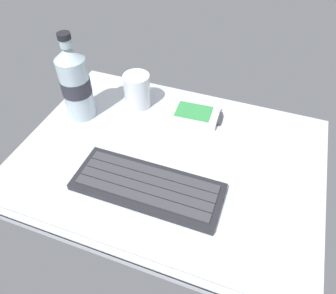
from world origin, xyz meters
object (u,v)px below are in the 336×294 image
(keyboard, at_px, (148,186))
(juice_cup, at_px, (137,92))
(handheld_device, at_px, (194,114))
(water_bottle, at_px, (75,83))

(keyboard, distance_m, juice_cup, 0.27)
(handheld_device, bearing_deg, keyboard, -95.04)
(water_bottle, bearing_deg, keyboard, -33.33)
(handheld_device, xyz_separation_m, water_bottle, (-0.26, -0.09, 0.08))
(keyboard, bearing_deg, juice_cup, 117.74)
(water_bottle, bearing_deg, handheld_device, 18.36)
(keyboard, distance_m, handheld_device, 0.24)
(handheld_device, bearing_deg, juice_cup, -178.10)
(juice_cup, bearing_deg, keyboard, -62.26)
(handheld_device, height_order, juice_cup, juice_cup)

